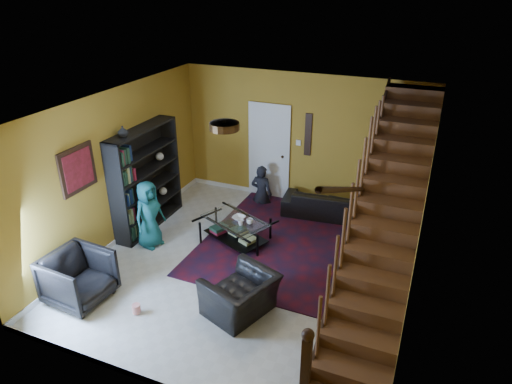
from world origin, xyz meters
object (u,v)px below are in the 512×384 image
bookshelf (147,180)px  sofa (328,204)px  armchair_left (79,278)px  armchair_right (240,295)px  coffee_table (236,229)px

bookshelf → sofa: (3.18, 1.70, -0.69)m
bookshelf → armchair_left: size_ratio=2.27×
sofa → armchair_right: bearing=76.7°
bookshelf → sofa: bearing=28.1°
armchair_left → coffee_table: size_ratio=0.64×
armchair_right → sofa: bearing=-167.1°
coffee_table → bookshelf: bearing=-178.4°
bookshelf → armchair_right: 3.30m
armchair_left → bookshelf: bearing=12.5°
bookshelf → armchair_right: (2.74, -1.72, -0.65)m
sofa → coffee_table: 2.12m
bookshelf → sofa: size_ratio=1.08×
armchair_left → sofa: bearing=-30.7°
armchair_right → coffee_table: armchair_right is taller
armchair_left → coffee_table: armchair_left is taller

